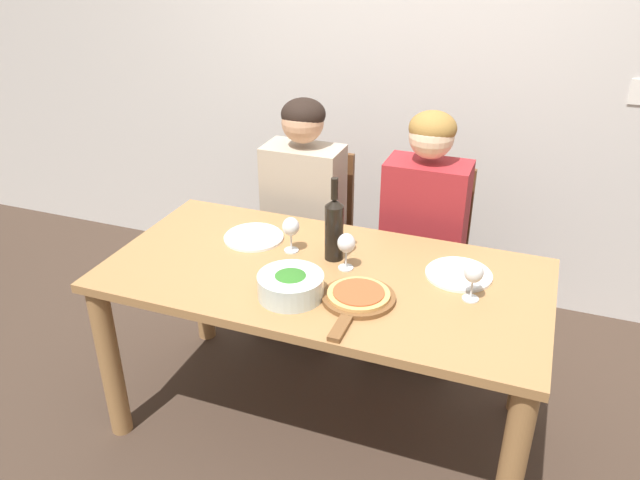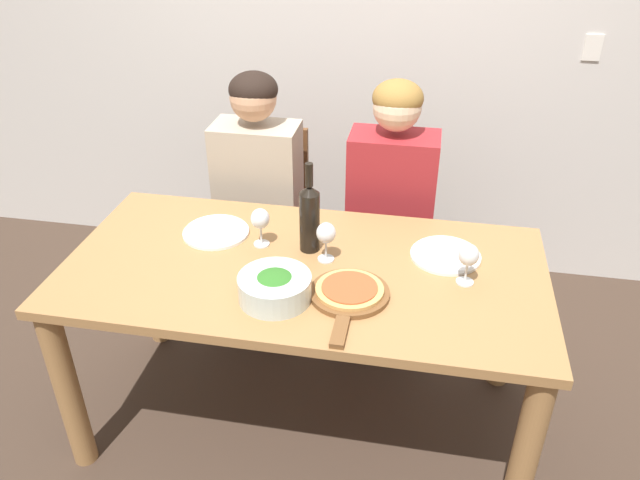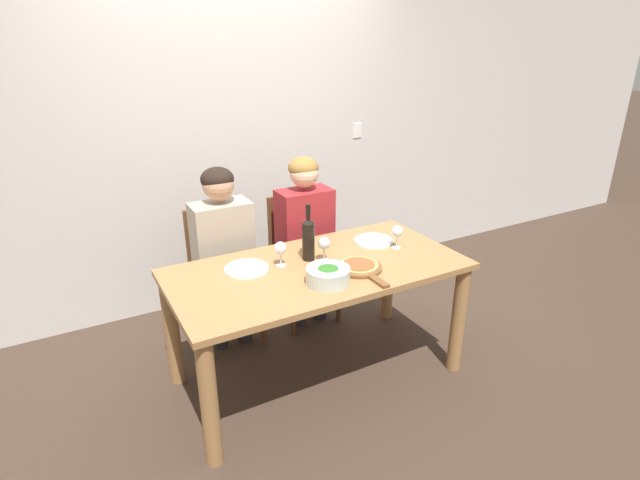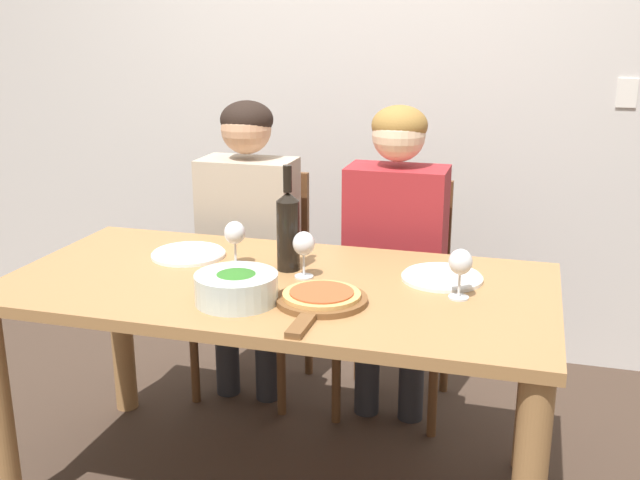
# 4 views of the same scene
# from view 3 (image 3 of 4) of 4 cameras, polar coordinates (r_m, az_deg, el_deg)

# --- Properties ---
(ground_plane) EXTENTS (40.00, 40.00, 0.00)m
(ground_plane) POSITION_cam_3_polar(r_m,az_deg,el_deg) (3.29, -0.22, -15.02)
(ground_plane) COLOR #3D2D23
(back_wall) EXTENTS (10.00, 0.06, 2.70)m
(back_wall) POSITION_cam_3_polar(r_m,az_deg,el_deg) (3.89, -9.94, 12.39)
(back_wall) COLOR silver
(back_wall) RESTS_ON ground
(dining_table) EXTENTS (1.71, 0.85, 0.76)m
(dining_table) POSITION_cam_3_polar(r_m,az_deg,el_deg) (2.96, -0.24, -5.31)
(dining_table) COLOR #9E7042
(dining_table) RESTS_ON ground
(chair_left) EXTENTS (0.42, 0.42, 0.92)m
(chair_left) POSITION_cam_3_polar(r_m,az_deg,el_deg) (3.51, -11.27, -3.28)
(chair_left) COLOR brown
(chair_left) RESTS_ON ground
(chair_right) EXTENTS (0.42, 0.42, 0.92)m
(chair_right) POSITION_cam_3_polar(r_m,az_deg,el_deg) (3.72, -2.37, -1.39)
(chair_right) COLOR brown
(chair_right) RESTS_ON ground
(person_woman) EXTENTS (0.47, 0.51, 1.24)m
(person_woman) POSITION_cam_3_polar(r_m,az_deg,el_deg) (3.32, -10.98, -0.17)
(person_woman) COLOR #28282D
(person_woman) RESTS_ON ground
(person_man) EXTENTS (0.47, 0.51, 1.24)m
(person_man) POSITION_cam_3_polar(r_m,az_deg,el_deg) (3.54, -1.63, 1.64)
(person_man) COLOR #28282D
(person_man) RESTS_ON ground
(wine_bottle) EXTENTS (0.07, 0.07, 0.35)m
(wine_bottle) POSITION_cam_3_polar(r_m,az_deg,el_deg) (2.94, -1.33, 0.24)
(wine_bottle) COLOR black
(wine_bottle) RESTS_ON dining_table
(broccoli_bowl) EXTENTS (0.24, 0.24, 0.09)m
(broccoli_bowl) POSITION_cam_3_polar(r_m,az_deg,el_deg) (2.69, 0.92, -4.04)
(broccoli_bowl) COLOR silver
(broccoli_bowl) RESTS_ON dining_table
(dinner_plate_left) EXTENTS (0.25, 0.25, 0.02)m
(dinner_plate_left) POSITION_cam_3_polar(r_m,az_deg,el_deg) (2.88, -8.37, -3.23)
(dinner_plate_left) COLOR white
(dinner_plate_left) RESTS_ON dining_table
(dinner_plate_right) EXTENTS (0.25, 0.25, 0.02)m
(dinner_plate_right) POSITION_cam_3_polar(r_m,az_deg,el_deg) (3.26, 6.14, -0.07)
(dinner_plate_right) COLOR white
(dinner_plate_right) RESTS_ON dining_table
(pizza_on_board) EXTENTS (0.27, 0.41, 0.04)m
(pizza_on_board) POSITION_cam_3_polar(r_m,az_deg,el_deg) (2.86, 4.54, -3.13)
(pizza_on_board) COLOR brown
(pizza_on_board) RESTS_ON dining_table
(wine_glass_left) EXTENTS (0.07, 0.07, 0.15)m
(wine_glass_left) POSITION_cam_3_polar(r_m,az_deg,el_deg) (2.87, -4.53, -1.07)
(wine_glass_left) COLOR silver
(wine_glass_left) RESTS_ON dining_table
(wine_glass_right) EXTENTS (0.07, 0.07, 0.15)m
(wine_glass_right) POSITION_cam_3_polar(r_m,az_deg,el_deg) (3.14, 8.80, 0.85)
(wine_glass_right) COLOR silver
(wine_glass_right) RESTS_ON dining_table
(wine_glass_centre) EXTENTS (0.07, 0.07, 0.15)m
(wine_glass_centre) POSITION_cam_3_polar(r_m,az_deg,el_deg) (2.93, 0.48, -0.50)
(wine_glass_centre) COLOR silver
(wine_glass_centre) RESTS_ON dining_table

